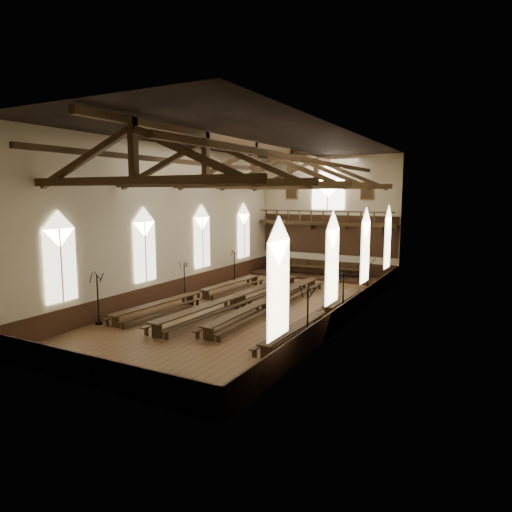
% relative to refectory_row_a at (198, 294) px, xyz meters
% --- Properties ---
extents(ground, '(26.00, 26.00, 0.00)m').
position_rel_refectory_row_a_xyz_m(ground, '(3.82, 0.50, -0.51)').
color(ground, brown).
rests_on(ground, ground).
extents(room_walls, '(26.00, 26.00, 26.00)m').
position_rel_refectory_row_a_xyz_m(room_walls, '(3.82, 0.50, 5.95)').
color(room_walls, beige).
rests_on(room_walls, ground).
extents(wainscot_band, '(12.00, 26.00, 1.20)m').
position_rel_refectory_row_a_xyz_m(wainscot_band, '(3.82, 0.50, 0.09)').
color(wainscot_band, '#371D10').
rests_on(wainscot_band, ground).
extents(side_windows, '(11.85, 19.80, 4.50)m').
position_rel_refectory_row_a_xyz_m(side_windows, '(3.82, 0.50, 3.23)').
color(side_windows, white).
rests_on(side_windows, room_walls).
extents(end_window, '(2.80, 0.12, 3.80)m').
position_rel_refectory_row_a_xyz_m(end_window, '(3.82, 13.39, 6.71)').
color(end_window, white).
rests_on(end_window, room_walls).
extents(minstrels_gallery, '(11.80, 1.24, 3.70)m').
position_rel_refectory_row_a_xyz_m(minstrels_gallery, '(3.82, 13.16, 3.40)').
color(minstrels_gallery, '#3E2813').
rests_on(minstrels_gallery, room_walls).
extents(portraits, '(7.75, 0.09, 1.45)m').
position_rel_refectory_row_a_xyz_m(portraits, '(3.82, 13.39, 6.59)').
color(portraits, brown).
rests_on(portraits, room_walls).
extents(roof_trusses, '(11.70, 25.70, 2.80)m').
position_rel_refectory_row_a_xyz_m(roof_trusses, '(3.82, 0.50, 7.71)').
color(roof_trusses, '#3E2813').
rests_on(roof_trusses, room_walls).
extents(refectory_row_a, '(1.89, 14.00, 0.70)m').
position_rel_refectory_row_a_xyz_m(refectory_row_a, '(0.00, 0.00, 0.00)').
color(refectory_row_a, '#3E2813').
rests_on(refectory_row_a, ground).
extents(refectory_row_b, '(2.00, 14.83, 0.79)m').
position_rel_refectory_row_a_xyz_m(refectory_row_b, '(2.90, 0.10, 0.07)').
color(refectory_row_b, '#3E2813').
rests_on(refectory_row_b, ground).
extents(refectory_row_c, '(1.52, 14.17, 0.72)m').
position_rel_refectory_row_a_xyz_m(refectory_row_c, '(4.87, 0.67, 0.02)').
color(refectory_row_c, '#3E2813').
rests_on(refectory_row_c, ground).
extents(refectory_row_d, '(1.51, 13.79, 0.68)m').
position_rel_refectory_row_a_xyz_m(refectory_row_d, '(8.61, -0.42, -0.01)').
color(refectory_row_d, '#3E2813').
rests_on(refectory_row_d, ground).
extents(dais, '(11.40, 3.01, 0.20)m').
position_rel_refectory_row_a_xyz_m(dais, '(3.78, 11.90, -0.41)').
color(dais, '#371D10').
rests_on(dais, ground).
extents(high_table, '(7.45, 1.40, 0.69)m').
position_rel_refectory_row_a_xyz_m(high_table, '(3.78, 11.90, 0.28)').
color(high_table, '#3E2813').
rests_on(high_table, dais).
extents(high_chairs, '(7.68, 0.49, 0.99)m').
position_rel_refectory_row_a_xyz_m(high_chairs, '(3.78, 12.62, 0.23)').
color(high_chairs, '#3E2813').
rests_on(high_chairs, dais).
extents(candelabrum_left_near, '(0.80, 0.86, 2.81)m').
position_rel_refectory_row_a_xyz_m(candelabrum_left_near, '(-1.73, -6.62, 0.35)').
color(candelabrum_left_near, black).
rests_on(candelabrum_left_near, ground).
extents(candelabrum_left_mid, '(0.73, 0.69, 2.40)m').
position_rel_refectory_row_a_xyz_m(candelabrum_left_mid, '(-1.73, 0.84, 0.22)').
color(candelabrum_left_mid, black).
rests_on(candelabrum_left_mid, ground).
extents(candelabrum_left_far, '(0.74, 0.73, 2.47)m').
position_rel_refectory_row_a_xyz_m(candelabrum_left_far, '(-1.73, 7.36, 0.24)').
color(candelabrum_left_far, black).
rests_on(candelabrum_left_far, ground).
extents(candelabrum_right_near, '(0.86, 0.81, 2.85)m').
position_rel_refectory_row_a_xyz_m(candelabrum_right_near, '(9.37, -4.69, 0.36)').
color(candelabrum_right_near, black).
rests_on(candelabrum_right_near, ground).
extents(candelabrum_right_mid, '(0.80, 0.82, 2.74)m').
position_rel_refectory_row_a_xyz_m(candelabrum_right_mid, '(9.37, 0.51, 0.32)').
color(candelabrum_right_mid, black).
rests_on(candelabrum_right_mid, ground).
extents(candelabrum_right_far, '(0.76, 0.87, 2.83)m').
position_rel_refectory_row_a_xyz_m(candelabrum_right_far, '(9.37, 5.63, 0.35)').
color(candelabrum_right_far, black).
rests_on(candelabrum_right_far, ground).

